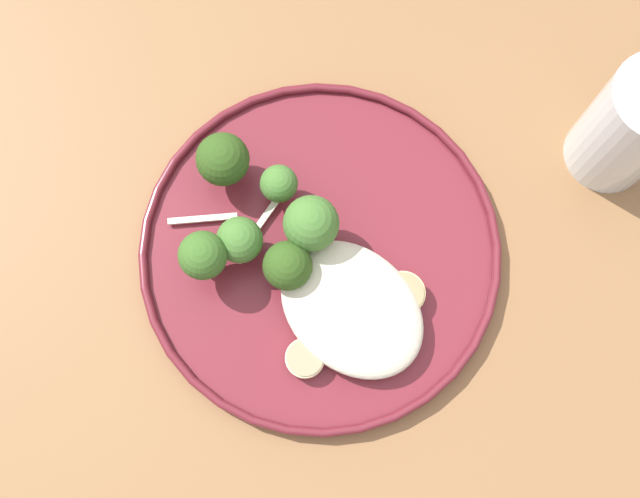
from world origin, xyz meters
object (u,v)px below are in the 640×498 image
seared_scallop_front_small (339,305)px  seared_scallop_half_hidden (372,317)px  broccoli_floret_small_sprig (223,160)px  dinner_plate (320,252)px  broccoli_floret_tall_stalk (240,240)px  broccoli_floret_near_rim (311,224)px  broccoli_floret_rear_charred (279,184)px  broccoli_floret_split_head (203,256)px  seared_scallop_rear_pale (312,242)px  broccoli_floret_left_leaning (288,266)px  seared_scallop_tiny_bay (301,355)px  water_glass (628,130)px  seared_scallop_large_seared (368,286)px  seared_scallop_on_noodles (403,294)px

seared_scallop_front_small → seared_scallop_half_hidden: bearing=24.4°
seared_scallop_front_small → broccoli_floret_small_sprig: 0.15m
dinner_plate → broccoli_floret_tall_stalk: (-0.05, -0.04, 0.03)m
broccoli_floret_near_rim → broccoli_floret_rear_charred: bearing=169.3°
broccoli_floret_split_head → broccoli_floret_near_rim: bearing=60.8°
seared_scallop_front_small → broccoli_floret_rear_charred: bearing=160.5°
broccoli_floret_tall_stalk → broccoli_floret_rear_charred: (-0.01, 0.05, -0.00)m
seared_scallop_rear_pale → broccoli_floret_tall_stalk: size_ratio=0.56×
dinner_plate → broccoli_floret_left_leaning: broccoli_floret_left_leaning is taller
seared_scallop_tiny_bay → broccoli_floret_rear_charred: size_ratio=0.70×
broccoli_floret_tall_stalk → water_glass: water_glass is taller
broccoli_floret_near_rim → broccoli_floret_rear_charred: (-0.04, 0.01, -0.01)m
seared_scallop_tiny_bay → seared_scallop_large_seared: bearing=89.5°
seared_scallop_large_seared → broccoli_floret_small_sprig: (-0.15, -0.01, 0.02)m
broccoli_floret_left_leaning → broccoli_floret_split_head: (-0.05, -0.04, 0.01)m
dinner_plate → seared_scallop_large_seared: (0.05, 0.00, 0.01)m
broccoli_floret_left_leaning → broccoli_floret_small_sprig: broccoli_floret_small_sprig is taller
seared_scallop_half_hidden → broccoli_floret_left_leaning: 0.08m
broccoli_floret_near_rim → broccoli_floret_tall_stalk: (-0.03, -0.05, -0.01)m
seared_scallop_half_hidden → seared_scallop_large_seared: bearing=141.2°
seared_scallop_half_hidden → seared_scallop_on_noodles: (0.01, 0.03, 0.00)m
broccoli_floret_rear_charred → broccoli_floret_small_sprig: bearing=-158.3°
seared_scallop_rear_pale → seared_scallop_half_hidden: bearing=-8.3°
seared_scallop_front_small → seared_scallop_tiny_bay: 0.05m
seared_scallop_half_hidden → broccoli_floret_tall_stalk: (-0.11, -0.03, 0.02)m
broccoli_floret_near_rim → broccoli_floret_small_sprig: 0.09m
dinner_plate → seared_scallop_half_hidden: size_ratio=10.35×
water_glass → broccoli_floret_small_sprig: bearing=-132.3°
dinner_plate → seared_scallop_half_hidden: (0.07, -0.01, 0.01)m
seared_scallop_front_small → broccoli_floret_tall_stalk: 0.09m
dinner_plate → seared_scallop_on_noodles: 0.07m
dinner_plate → broccoli_floret_left_leaning: bearing=-99.4°
dinner_plate → broccoli_floret_tall_stalk: broccoli_floret_tall_stalk is taller
seared_scallop_tiny_bay → seared_scallop_on_noodles: (0.02, 0.09, 0.00)m
broccoli_floret_tall_stalk → broccoli_floret_left_leaning: 0.04m
dinner_plate → water_glass: water_glass is taller
seared_scallop_half_hidden → seared_scallop_on_noodles: same height
water_glass → dinner_plate: bearing=-116.2°
broccoli_floret_rear_charred → water_glass: bearing=52.0°
broccoli_floret_left_leaning → broccoli_floret_small_sprig: size_ratio=0.91×
seared_scallop_front_small → seared_scallop_large_seared: seared_scallop_large_seared is taller
seared_scallop_half_hidden → seared_scallop_rear_pale: same height
seared_scallop_on_noodles → broccoli_floret_tall_stalk: bearing=-153.1°
broccoli_floret_small_sprig → broccoli_floret_rear_charred: size_ratio=1.30×
broccoli_floret_left_leaning → broccoli_floret_rear_charred: size_ratio=1.17×
seared_scallop_rear_pale → broccoli_floret_tall_stalk: 0.06m
seared_scallop_on_noodles → dinner_plate: bearing=-165.6°
broccoli_floret_rear_charred → dinner_plate: bearing=-12.5°
seared_scallop_half_hidden → broccoli_floret_small_sprig: (-0.17, 0.01, 0.02)m
seared_scallop_on_noodles → broccoli_floret_rear_charred: broccoli_floret_rear_charred is taller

